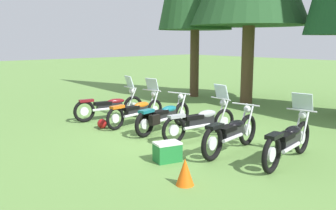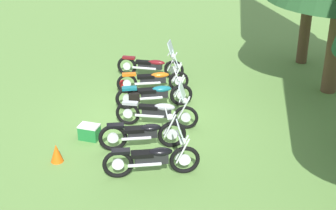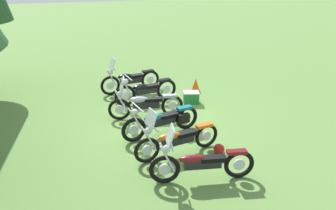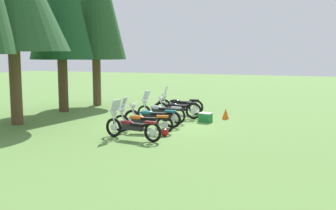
{
  "view_description": "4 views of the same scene",
  "coord_description": "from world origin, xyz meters",
  "px_view_note": "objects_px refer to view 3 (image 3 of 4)",
  "views": [
    {
      "loc": [
        6.88,
        -6.46,
        2.49
      ],
      "look_at": [
        -0.83,
        0.36,
        0.68
      ],
      "focal_mm": 39.47,
      "sensor_mm": 36.0,
      "label": 1
    },
    {
      "loc": [
        13.4,
        0.95,
        6.93
      ],
      "look_at": [
        0.84,
        0.52,
        0.8
      ],
      "focal_mm": 55.07,
      "sensor_mm": 36.0,
      "label": 2
    },
    {
      "loc": [
        -8.59,
        2.26,
        4.36
      ],
      "look_at": [
        -0.74,
        -0.11,
        0.93
      ],
      "focal_mm": 35.15,
      "sensor_mm": 36.0,
      "label": 3
    },
    {
      "loc": [
        -15.25,
        -6.33,
        2.97
      ],
      "look_at": [
        0.38,
        -0.22,
        0.8
      ],
      "focal_mm": 43.05,
      "sensor_mm": 36.0,
      "label": 4
    }
  ],
  "objects_px": {
    "motorcycle_0": "(201,163)",
    "motorcycle_4": "(146,90)",
    "motorcycle_2": "(163,120)",
    "dropped_helmet": "(219,149)",
    "picnic_cooler": "(191,97)",
    "motorcycle_3": "(145,104)",
    "motorcycle_5": "(130,80)",
    "motorcycle_1": "(176,139)",
    "traffic_cone": "(196,84)"
  },
  "relations": [
    {
      "from": "motorcycle_0",
      "to": "motorcycle_4",
      "type": "distance_m",
      "value": 4.79
    },
    {
      "from": "motorcycle_2",
      "to": "dropped_helmet",
      "type": "height_order",
      "value": "motorcycle_2"
    },
    {
      "from": "motorcycle_0",
      "to": "dropped_helmet",
      "type": "bearing_deg",
      "value": -124.28
    },
    {
      "from": "motorcycle_0",
      "to": "motorcycle_2",
      "type": "bearing_deg",
      "value": -75.27
    },
    {
      "from": "motorcycle_0",
      "to": "motorcycle_4",
      "type": "height_order",
      "value": "motorcycle_0"
    },
    {
      "from": "picnic_cooler",
      "to": "dropped_helmet",
      "type": "distance_m",
      "value": 3.45
    },
    {
      "from": "motorcycle_2",
      "to": "motorcycle_3",
      "type": "xyz_separation_m",
      "value": [
        1.23,
        0.22,
        0.03
      ]
    },
    {
      "from": "motorcycle_0",
      "to": "motorcycle_4",
      "type": "xyz_separation_m",
      "value": [
        4.79,
        0.09,
        0.01
      ]
    },
    {
      "from": "motorcycle_2",
      "to": "motorcycle_4",
      "type": "height_order",
      "value": "motorcycle_4"
    },
    {
      "from": "motorcycle_3",
      "to": "motorcycle_5",
      "type": "relative_size",
      "value": 1.01
    },
    {
      "from": "motorcycle_3",
      "to": "dropped_helmet",
      "type": "height_order",
      "value": "motorcycle_3"
    },
    {
      "from": "dropped_helmet",
      "to": "motorcycle_3",
      "type": "bearing_deg",
      "value": 25.91
    },
    {
      "from": "motorcycle_2",
      "to": "dropped_helmet",
      "type": "bearing_deg",
      "value": 115.89
    },
    {
      "from": "dropped_helmet",
      "to": "motorcycle_4",
      "type": "bearing_deg",
      "value": 13.98
    },
    {
      "from": "motorcycle_4",
      "to": "picnic_cooler",
      "type": "xyz_separation_m",
      "value": [
        -0.48,
        -1.49,
        -0.25
      ]
    },
    {
      "from": "motorcycle_0",
      "to": "motorcycle_2",
      "type": "relative_size",
      "value": 1.0
    },
    {
      "from": "motorcycle_1",
      "to": "motorcycle_0",
      "type": "bearing_deg",
      "value": 88.92
    },
    {
      "from": "motorcycle_5",
      "to": "traffic_cone",
      "type": "relative_size",
      "value": 4.82
    },
    {
      "from": "motorcycle_4",
      "to": "motorcycle_3",
      "type": "bearing_deg",
      "value": 66.42
    },
    {
      "from": "motorcycle_1",
      "to": "motorcycle_4",
      "type": "xyz_separation_m",
      "value": [
        3.61,
        -0.08,
        0.01
      ]
    },
    {
      "from": "motorcycle_5",
      "to": "traffic_cone",
      "type": "bearing_deg",
      "value": 158.59
    },
    {
      "from": "motorcycle_1",
      "to": "motorcycle_3",
      "type": "relative_size",
      "value": 0.99
    },
    {
      "from": "motorcycle_1",
      "to": "traffic_cone",
      "type": "distance_m",
      "value": 4.82
    },
    {
      "from": "motorcycle_4",
      "to": "traffic_cone",
      "type": "xyz_separation_m",
      "value": [
        0.68,
        -2.11,
        -0.22
      ]
    },
    {
      "from": "motorcycle_4",
      "to": "dropped_helmet",
      "type": "height_order",
      "value": "motorcycle_4"
    },
    {
      "from": "motorcycle_2",
      "to": "traffic_cone",
      "type": "xyz_separation_m",
      "value": [
        3.14,
        -2.21,
        -0.21
      ]
    },
    {
      "from": "traffic_cone",
      "to": "dropped_helmet",
      "type": "bearing_deg",
      "value": 165.95
    },
    {
      "from": "motorcycle_5",
      "to": "motorcycle_3",
      "type": "bearing_deg",
      "value": 81.11
    },
    {
      "from": "motorcycle_1",
      "to": "picnic_cooler",
      "type": "height_order",
      "value": "motorcycle_1"
    },
    {
      "from": "traffic_cone",
      "to": "motorcycle_4",
      "type": "bearing_deg",
      "value": 107.97
    },
    {
      "from": "motorcycle_3",
      "to": "motorcycle_4",
      "type": "bearing_deg",
      "value": -98.59
    },
    {
      "from": "motorcycle_0",
      "to": "picnic_cooler",
      "type": "relative_size",
      "value": 3.8
    },
    {
      "from": "traffic_cone",
      "to": "motorcycle_3",
      "type": "bearing_deg",
      "value": 128.1
    },
    {
      "from": "motorcycle_0",
      "to": "motorcycle_1",
      "type": "bearing_deg",
      "value": -71.84
    },
    {
      "from": "motorcycle_3",
      "to": "motorcycle_5",
      "type": "bearing_deg",
      "value": -83.64
    },
    {
      "from": "dropped_helmet",
      "to": "motorcycle_5",
      "type": "bearing_deg",
      "value": 14.24
    },
    {
      "from": "motorcycle_3",
      "to": "traffic_cone",
      "type": "bearing_deg",
      "value": -135.63
    },
    {
      "from": "motorcycle_0",
      "to": "dropped_helmet",
      "type": "relative_size",
      "value": 8.35
    },
    {
      "from": "motorcycle_0",
      "to": "picnic_cooler",
      "type": "height_order",
      "value": "motorcycle_0"
    },
    {
      "from": "motorcycle_4",
      "to": "traffic_cone",
      "type": "relative_size",
      "value": 4.73
    },
    {
      "from": "motorcycle_2",
      "to": "motorcycle_4",
      "type": "xyz_separation_m",
      "value": [
        2.46,
        -0.1,
        0.01
      ]
    },
    {
      "from": "motorcycle_0",
      "to": "traffic_cone",
      "type": "xyz_separation_m",
      "value": [
        5.47,
        -2.02,
        -0.21
      ]
    },
    {
      "from": "motorcycle_5",
      "to": "picnic_cooler",
      "type": "relative_size",
      "value": 3.78
    },
    {
      "from": "motorcycle_3",
      "to": "picnic_cooler",
      "type": "bearing_deg",
      "value": -151.33
    },
    {
      "from": "motorcycle_5",
      "to": "motorcycle_1",
      "type": "bearing_deg",
      "value": 84.02
    },
    {
      "from": "motorcycle_1",
      "to": "dropped_helmet",
      "type": "xyz_separation_m",
      "value": [
        -0.28,
        -1.04,
        -0.31
      ]
    },
    {
      "from": "motorcycle_3",
      "to": "motorcycle_5",
      "type": "distance_m",
      "value": 2.45
    },
    {
      "from": "picnic_cooler",
      "to": "traffic_cone",
      "type": "bearing_deg",
      "value": -28.05
    },
    {
      "from": "motorcycle_4",
      "to": "dropped_helmet",
      "type": "relative_size",
      "value": 8.14
    },
    {
      "from": "motorcycle_1",
      "to": "motorcycle_3",
      "type": "distance_m",
      "value": 2.4
    }
  ]
}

